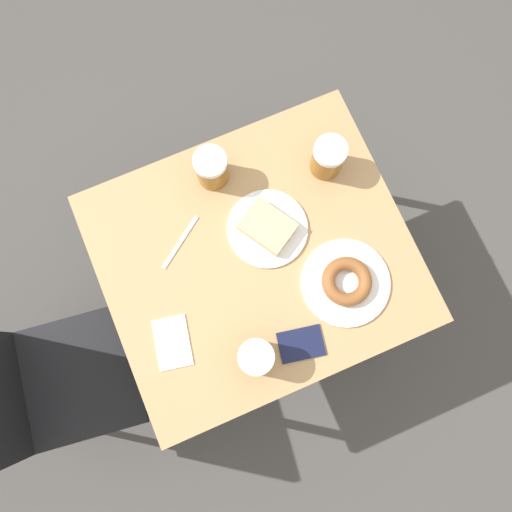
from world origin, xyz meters
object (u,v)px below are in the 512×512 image
at_px(plate_with_donut, 346,282).
at_px(beer_mug_center, 212,168).
at_px(plate_with_cake, 267,228).
at_px(chair, 30,389).
at_px(beer_mug_left, 256,357).
at_px(fork, 180,242).
at_px(beer_mug_right, 328,158).
at_px(napkin_folded, 172,343).
at_px(passport_near_edge, 301,344).

distance_m(plate_with_donut, beer_mug_center, 0.51).
bearing_deg(plate_with_cake, chair, 99.50).
distance_m(plate_with_donut, beer_mug_left, 0.33).
bearing_deg(plate_with_cake, fork, 75.62).
xyz_separation_m(beer_mug_left, fork, (0.39, 0.07, -0.06)).
relative_size(chair, beer_mug_right, 7.46).
xyz_separation_m(napkin_folded, fork, (0.26, -0.13, -0.00)).
bearing_deg(beer_mug_left, passport_near_edge, -97.81).
xyz_separation_m(beer_mug_center, napkin_folded, (-0.41, 0.29, -0.06)).
height_order(chair, plate_with_cake, chair).
relative_size(plate_with_donut, fork, 1.67).
bearing_deg(beer_mug_center, beer_mug_left, 170.35).
bearing_deg(plate_with_cake, beer_mug_right, -64.92).
distance_m(plate_with_cake, beer_mug_right, 0.27).
bearing_deg(beer_mug_right, beer_mug_left, 136.58).
bearing_deg(plate_with_cake, plate_with_donut, -148.72).
relative_size(plate_with_donut, beer_mug_center, 2.01).
bearing_deg(plate_with_donut, beer_mug_right, -15.37).
bearing_deg(fork, plate_with_cake, -104.38).
distance_m(beer_mug_center, passport_near_edge, 0.56).
distance_m(beer_mug_right, napkin_folded, 0.69).
relative_size(chair, napkin_folded, 5.99).
xyz_separation_m(fork, passport_near_edge, (-0.41, -0.20, 0.00)).
xyz_separation_m(chair, beer_mug_right, (0.25, -1.09, 0.21)).
height_order(plate_with_donut, napkin_folded, plate_with_donut).
height_order(plate_with_cake, beer_mug_left, beer_mug_left).
bearing_deg(plate_with_donut, plate_with_cake, 31.28).
bearing_deg(fork, beer_mug_center, -47.81).
bearing_deg(plate_with_donut, passport_near_edge, 119.92).
distance_m(beer_mug_left, napkin_folded, 0.25).
xyz_separation_m(plate_with_cake, beer_mug_right, (0.11, -0.24, 0.05)).
xyz_separation_m(plate_with_donut, fork, (0.30, 0.39, -0.02)).
xyz_separation_m(plate_with_donut, passport_near_edge, (-0.11, 0.19, -0.01)).
relative_size(beer_mug_right, napkin_folded, 0.80).
relative_size(chair, beer_mug_center, 7.46).
bearing_deg(passport_near_edge, beer_mug_center, 3.91).
bearing_deg(beer_mug_left, beer_mug_right, -43.42).
distance_m(beer_mug_left, beer_mug_right, 0.60).
relative_size(beer_mug_left, fork, 0.83).
height_order(chair, beer_mug_left, chair).
relative_size(plate_with_cake, napkin_folded, 1.49).
relative_size(beer_mug_center, napkin_folded, 0.80).
height_order(plate_with_cake, plate_with_donut, same).
distance_m(plate_with_cake, napkin_folded, 0.43).
distance_m(fork, passport_near_edge, 0.46).
xyz_separation_m(plate_with_cake, beer_mug_left, (-0.33, 0.18, 0.05)).
distance_m(beer_mug_center, fork, 0.23).
height_order(napkin_folded, fork, same).
height_order(beer_mug_left, fork, beer_mug_left).
bearing_deg(napkin_folded, chair, 83.41).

